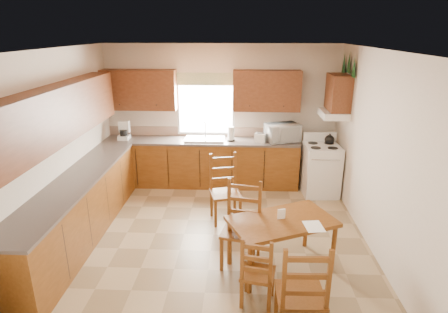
{
  "coord_description": "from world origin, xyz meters",
  "views": [
    {
      "loc": [
        0.4,
        -4.96,
        2.94
      ],
      "look_at": [
        0.15,
        0.3,
        1.15
      ],
      "focal_mm": 30.0,
      "sensor_mm": 36.0,
      "label": 1
    }
  ],
  "objects_px": {
    "microwave": "(282,133)",
    "dining_table": "(281,244)",
    "chair_far_left": "(225,190)",
    "stove": "(320,170)",
    "chair_near_right": "(258,269)",
    "chair_near_left": "(301,289)",
    "chair_far_right": "(241,227)"
  },
  "relations": [
    {
      "from": "microwave",
      "to": "dining_table",
      "type": "xyz_separation_m",
      "value": [
        -0.25,
        -2.7,
        -0.74
      ]
    },
    {
      "from": "microwave",
      "to": "chair_far_left",
      "type": "height_order",
      "value": "microwave"
    },
    {
      "from": "stove",
      "to": "chair_near_right",
      "type": "xyz_separation_m",
      "value": [
        -1.27,
        -3.04,
        -0.03
      ]
    },
    {
      "from": "stove",
      "to": "chair_near_left",
      "type": "height_order",
      "value": "chair_near_left"
    },
    {
      "from": "stove",
      "to": "chair_near_left",
      "type": "bearing_deg",
      "value": -107.83
    },
    {
      "from": "stove",
      "to": "chair_far_left",
      "type": "xyz_separation_m",
      "value": [
        -1.71,
        -1.14,
        0.08
      ]
    },
    {
      "from": "stove",
      "to": "dining_table",
      "type": "relative_size",
      "value": 0.72
    },
    {
      "from": "dining_table",
      "to": "chair_near_right",
      "type": "bearing_deg",
      "value": -139.66
    },
    {
      "from": "dining_table",
      "to": "chair_near_left",
      "type": "distance_m",
      "value": 1.16
    },
    {
      "from": "chair_near_left",
      "to": "chair_far_right",
      "type": "distance_m",
      "value": 1.32
    },
    {
      "from": "chair_near_left",
      "to": "chair_far_left",
      "type": "xyz_separation_m",
      "value": [
        -0.84,
        2.37,
        -0.01
      ]
    },
    {
      "from": "chair_far_left",
      "to": "stove",
      "type": "bearing_deg",
      "value": 19.13
    },
    {
      "from": "stove",
      "to": "chair_far_right",
      "type": "distance_m",
      "value": 2.75
    },
    {
      "from": "chair_near_right",
      "to": "chair_far_left",
      "type": "distance_m",
      "value": 1.95
    },
    {
      "from": "stove",
      "to": "chair_far_right",
      "type": "bearing_deg",
      "value": -125.97
    },
    {
      "from": "microwave",
      "to": "chair_far_right",
      "type": "bearing_deg",
      "value": -126.72
    },
    {
      "from": "chair_far_left",
      "to": "chair_far_right",
      "type": "xyz_separation_m",
      "value": [
        0.25,
        -1.19,
        0.02
      ]
    },
    {
      "from": "chair_far_right",
      "to": "stove",
      "type": "bearing_deg",
      "value": 70.04
    },
    {
      "from": "chair_near_right",
      "to": "stove",
      "type": "bearing_deg",
      "value": -101.45
    },
    {
      "from": "stove",
      "to": "chair_near_right",
      "type": "bearing_deg",
      "value": -116.48
    },
    {
      "from": "dining_table",
      "to": "chair_far_right",
      "type": "bearing_deg",
      "value": 151.61
    },
    {
      "from": "chair_far_right",
      "to": "chair_near_right",
      "type": "bearing_deg",
      "value": -62.37
    },
    {
      "from": "chair_far_left",
      "to": "microwave",
      "type": "bearing_deg",
      "value": 40.92
    },
    {
      "from": "stove",
      "to": "microwave",
      "type": "bearing_deg",
      "value": 151.09
    },
    {
      "from": "chair_near_right",
      "to": "chair_far_left",
      "type": "bearing_deg",
      "value": -65.58
    },
    {
      "from": "chair_far_left",
      "to": "chair_near_right",
      "type": "bearing_deg",
      "value": -91.31
    },
    {
      "from": "stove",
      "to": "microwave",
      "type": "height_order",
      "value": "microwave"
    },
    {
      "from": "chair_far_right",
      "to": "dining_table",
      "type": "bearing_deg",
      "value": 8.15
    },
    {
      "from": "stove",
      "to": "microwave",
      "type": "xyz_separation_m",
      "value": [
        -0.7,
        0.33,
        0.63
      ]
    },
    {
      "from": "chair_near_right",
      "to": "chair_far_right",
      "type": "distance_m",
      "value": 0.75
    },
    {
      "from": "microwave",
      "to": "dining_table",
      "type": "distance_m",
      "value": 2.81
    },
    {
      "from": "microwave",
      "to": "chair_near_left",
      "type": "bearing_deg",
      "value": -113.31
    }
  ]
}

